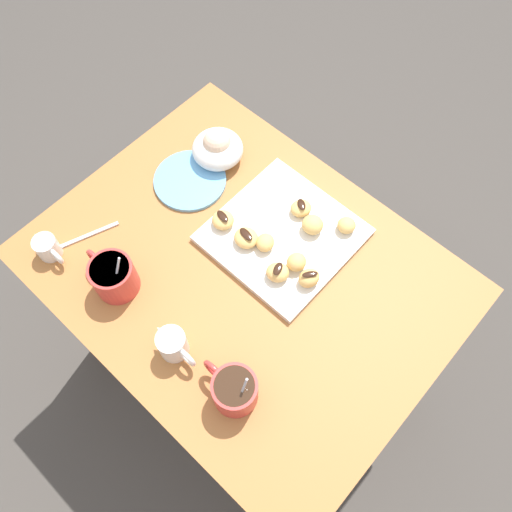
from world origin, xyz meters
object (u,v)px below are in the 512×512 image
object	(u,v)px
coffee_mug_red_right	(113,276)
saucer_sky_left	(190,180)
ice_cream_bowl	(217,148)
coffee_mug_red_left	(234,390)
pastry_plate_square	(283,235)
beignet_5	(266,243)
beignet_8	(223,220)
beignet_1	(313,225)
beignet_7	(309,278)
beignet_0	(297,262)
beignet_4	(278,272)
cream_pitcher_white	(173,344)
beignet_3	(302,209)
dining_table	(245,295)
chocolate_sauce_pitcher	(47,247)
beignet_2	(347,225)

from	to	relation	value
coffee_mug_red_right	saucer_sky_left	xyz separation A→B (m)	(0.08, -0.30, -0.04)
coffee_mug_red_right	ice_cream_bowl	size ratio (longest dim) A/B	1.06
coffee_mug_red_right	ice_cream_bowl	bearing A→B (deg)	-78.69
coffee_mug_red_left	coffee_mug_red_right	distance (m)	0.35
pastry_plate_square	beignet_5	distance (m)	0.06
coffee_mug_red_left	beignet_8	bearing A→B (deg)	-42.61
beignet_1	beignet_5	bearing A→B (deg)	66.29
beignet_7	beignet_0	bearing A→B (deg)	-13.01
coffee_mug_red_right	beignet_4	xyz separation A→B (m)	(-0.25, -0.25, -0.01)
cream_pitcher_white	beignet_7	distance (m)	0.32
beignet_1	beignet_3	distance (m)	0.05
dining_table	beignet_8	size ratio (longest dim) A/B	17.64
ice_cream_bowl	beignet_4	xyz separation A→B (m)	(-0.33, 0.15, -0.01)
beignet_3	beignet_4	xyz separation A→B (m)	(-0.07, 0.16, 0.00)
pastry_plate_square	cream_pitcher_white	bearing A→B (deg)	92.09
beignet_0	cream_pitcher_white	bearing A→B (deg)	78.59
chocolate_sauce_pitcher	beignet_8	size ratio (longest dim) A/B	1.79
beignet_8	coffee_mug_red_left	bearing A→B (deg)	137.39
beignet_5	beignet_7	xyz separation A→B (m)	(-0.12, 0.00, 0.00)
beignet_1	beignet_7	size ratio (longest dim) A/B	1.01
cream_pitcher_white	beignet_0	bearing A→B (deg)	-101.41
beignet_7	beignet_4	bearing A→B (deg)	30.89
beignet_4	beignet_3	bearing A→B (deg)	-67.78
coffee_mug_red_left	beignet_2	bearing A→B (deg)	-81.13
cream_pitcher_white	beignet_2	distance (m)	0.47
cream_pitcher_white	chocolate_sauce_pitcher	world-z (taller)	cream_pitcher_white
coffee_mug_red_right	beignet_2	size ratio (longest dim) A/B	3.14
coffee_mug_red_left	saucer_sky_left	distance (m)	0.53
coffee_mug_red_right	chocolate_sauce_pitcher	distance (m)	0.18
beignet_0	pastry_plate_square	bearing A→B (deg)	-29.86
pastry_plate_square	beignet_7	world-z (taller)	beignet_7
cream_pitcher_white	beignet_2	bearing A→B (deg)	-100.51
dining_table	chocolate_sauce_pitcher	xyz separation A→B (m)	(0.35, 0.26, 0.18)
beignet_0	beignet_5	bearing A→B (deg)	6.67
coffee_mug_red_right	saucer_sky_left	world-z (taller)	coffee_mug_red_right
dining_table	beignet_2	size ratio (longest dim) A/B	21.34
coffee_mug_red_left	beignet_5	distance (m)	0.33
coffee_mug_red_left	chocolate_sauce_pitcher	size ratio (longest dim) A/B	1.43
beignet_2	beignet_3	world-z (taller)	beignet_2
coffee_mug_red_right	beignet_5	distance (m)	0.34
cream_pitcher_white	beignet_1	bearing A→B (deg)	-94.01
chocolate_sauce_pitcher	beignet_0	bearing A→B (deg)	-141.59
beignet_2	beignet_4	distance (m)	0.20
saucer_sky_left	beignet_4	size ratio (longest dim) A/B	3.52
ice_cream_bowl	coffee_mug_red_left	bearing A→B (deg)	137.52
beignet_5	beignet_4	bearing A→B (deg)	151.05
beignet_7	ice_cream_bowl	bearing A→B (deg)	-16.48
dining_table	pastry_plate_square	distance (m)	0.20
beignet_7	beignet_8	size ratio (longest dim) A/B	0.95
dining_table	saucer_sky_left	bearing A→B (deg)	-18.38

